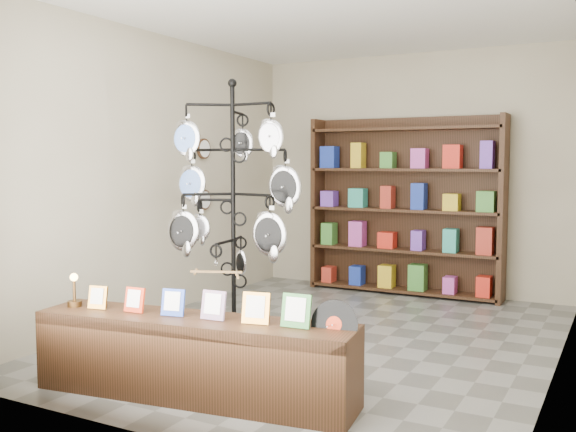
% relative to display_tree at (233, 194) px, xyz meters
% --- Properties ---
extents(ground, '(5.00, 5.00, 0.00)m').
position_rel_display_tree_xyz_m(ground, '(0.58, 0.71, -1.36)').
color(ground, slate).
rests_on(ground, ground).
extents(room_envelope, '(5.00, 5.00, 5.00)m').
position_rel_display_tree_xyz_m(room_envelope, '(0.58, 0.71, 0.49)').
color(room_envelope, '#B4AB91').
rests_on(room_envelope, ground).
extents(display_tree, '(1.24, 1.23, 2.36)m').
position_rel_display_tree_xyz_m(display_tree, '(0.00, 0.00, 0.00)').
color(display_tree, black).
rests_on(display_tree, ground).
extents(front_shelf, '(2.36, 0.78, 0.82)m').
position_rel_display_tree_xyz_m(front_shelf, '(0.42, -1.15, -1.07)').
color(front_shelf, black).
rests_on(front_shelf, ground).
extents(back_shelving, '(2.42, 0.36, 2.20)m').
position_rel_display_tree_xyz_m(back_shelving, '(0.58, 3.00, -0.33)').
color(back_shelving, black).
rests_on(back_shelving, ground).
extents(wall_clocks, '(0.03, 0.24, 0.84)m').
position_rel_display_tree_xyz_m(wall_clocks, '(-1.39, 1.51, 0.14)').
color(wall_clocks, black).
rests_on(wall_clocks, ground).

